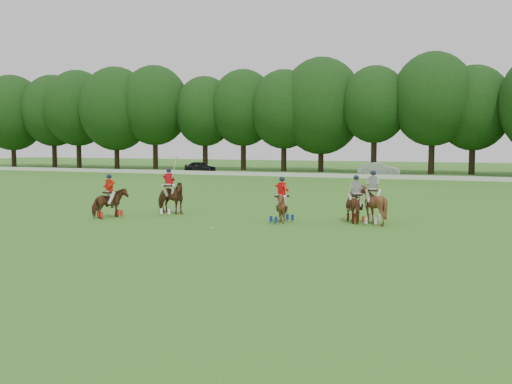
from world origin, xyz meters
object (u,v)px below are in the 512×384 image
(car_mid, at_px, (379,169))
(polo_red_b, at_px, (169,197))
(polo_red_a, at_px, (110,202))
(polo_stripe_a, at_px, (356,206))
(polo_ball, at_px, (212,228))
(car_left, at_px, (200,167))
(polo_red_c, at_px, (282,207))
(polo_stripe_b, at_px, (373,204))

(car_mid, distance_m, polo_red_b, 37.92)
(polo_red_a, height_order, polo_stripe_a, polo_stripe_a)
(car_mid, xyz_separation_m, polo_ball, (-0.74, -41.46, -0.71))
(car_left, relative_size, polo_stripe_a, 1.78)
(car_mid, bearing_deg, polo_red_b, 164.46)
(polo_red_a, relative_size, polo_red_c, 1.01)
(polo_stripe_a, bearing_deg, polo_stripe_b, -10.90)
(car_left, bearing_deg, polo_red_c, -142.95)
(polo_red_a, height_order, polo_red_b, polo_red_b)
(car_left, bearing_deg, polo_red_a, -153.91)
(car_left, relative_size, polo_red_c, 1.83)
(car_left, bearing_deg, polo_stripe_a, -138.58)
(car_left, xyz_separation_m, car_mid, (22.09, 0.00, 0.07))
(polo_red_b, bearing_deg, polo_stripe_a, 2.64)
(polo_red_a, bearing_deg, polo_stripe_a, 13.53)
(car_mid, height_order, polo_stripe_b, polo_stripe_b)
(car_mid, bearing_deg, polo_stripe_a, 179.44)
(car_left, height_order, car_mid, car_mid)
(polo_ball, bearing_deg, polo_stripe_b, 33.54)
(polo_ball, bearing_deg, polo_red_c, 52.37)
(car_mid, xyz_separation_m, polo_red_c, (1.50, -38.55, 0.02))
(polo_red_c, xyz_separation_m, polo_stripe_a, (3.22, 1.42, 0.03))
(polo_ball, bearing_deg, car_mid, 88.97)
(polo_red_b, height_order, polo_red_c, polo_red_b)
(polo_red_a, relative_size, polo_stripe_a, 0.98)
(polo_red_b, xyz_separation_m, polo_red_c, (6.60, -0.97, -0.12))
(car_mid, xyz_separation_m, polo_stripe_b, (5.55, -37.28, 0.17))
(polo_stripe_a, xyz_separation_m, polo_ball, (-5.47, -4.33, -0.76))
(polo_stripe_a, distance_m, polo_ball, 7.02)
(polo_stripe_b, relative_size, polo_ball, 27.72)
(polo_stripe_b, height_order, polo_ball, polo_stripe_b)
(polo_red_c, bearing_deg, polo_stripe_b, 17.29)
(car_mid, xyz_separation_m, polo_red_a, (-7.14, -39.98, 0.03))
(polo_ball, bearing_deg, polo_red_b, 138.33)
(polo_ball, bearing_deg, car_left, 117.25)
(car_left, xyz_separation_m, polo_ball, (21.35, -41.46, -0.64))
(car_mid, relative_size, polo_stripe_b, 1.84)
(polo_red_b, distance_m, polo_stripe_a, 9.84)
(car_left, bearing_deg, car_mid, -84.42)
(polo_red_a, distance_m, polo_red_b, 3.15)
(polo_red_a, bearing_deg, car_left, 110.51)
(car_mid, bearing_deg, polo_red_a, 162.06)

